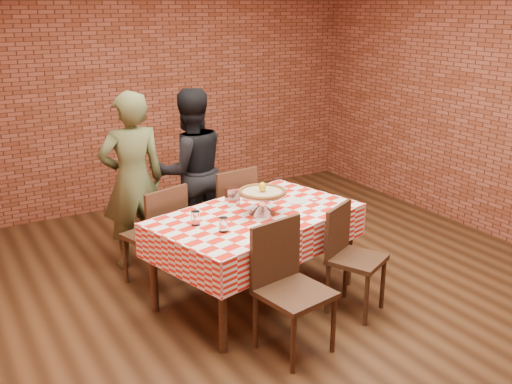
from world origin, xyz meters
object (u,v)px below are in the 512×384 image
at_px(pizza, 262,192).
at_px(diner_black, 190,171).
at_px(table, 256,256).
at_px(water_glass_left, 223,225).
at_px(pizza_stand, 262,203).
at_px(diner_olive, 133,181).
at_px(chair_far_right, 226,212).
at_px(condiment_caddy, 232,196).
at_px(chair_near_right, 357,261).
at_px(chair_far_left, 154,235).
at_px(chair_near_left, 295,291).
at_px(water_glass_right, 196,218).

bearing_deg(pizza, diner_black, 92.69).
relative_size(table, water_glass_left, 14.76).
relative_size(pizza_stand, diner_black, 0.24).
distance_m(pizza_stand, diner_olive, 1.35).
xyz_separation_m(chair_far_right, diner_black, (-0.19, 0.37, 0.35)).
height_order(condiment_caddy, chair_near_right, condiment_caddy).
xyz_separation_m(table, condiment_caddy, (-0.07, 0.27, 0.46)).
relative_size(chair_far_left, diner_black, 0.57).
relative_size(table, condiment_caddy, 10.73).
bearing_deg(chair_near_left, diner_black, 76.40).
bearing_deg(diner_black, water_glass_left, 78.14).
distance_m(water_glass_left, diner_olive, 1.37).
bearing_deg(pizza_stand, water_glass_left, -157.11).
distance_m(chair_near_right, chair_far_left, 1.76).
bearing_deg(water_glass_right, diner_olive, 95.46).
height_order(diner_olive, diner_black, diner_olive).
distance_m(chair_far_left, chair_far_right, 0.82).
xyz_separation_m(water_glass_right, diner_olive, (-0.11, 1.13, 0.02)).
bearing_deg(water_glass_right, table, -0.81).
bearing_deg(chair_far_right, table, 72.95).
height_order(water_glass_left, diner_olive, diner_olive).
xyz_separation_m(water_glass_left, water_glass_right, (-0.12, 0.23, 0.00)).
bearing_deg(diner_olive, chair_near_left, 107.21).
height_order(chair_far_right, diner_black, diner_black).
bearing_deg(pizza, water_glass_right, 176.42).
bearing_deg(diner_olive, table, 122.93).
distance_m(chair_near_left, diner_olive, 2.04).
height_order(table, diner_olive, diner_olive).
xyz_separation_m(pizza_stand, water_glass_right, (-0.57, 0.04, -0.03)).
bearing_deg(water_glass_left, diner_black, 74.95).
distance_m(pizza, water_glass_right, 0.59).
bearing_deg(chair_near_right, table, 107.95).
distance_m(chair_near_left, chair_far_left, 1.57).
height_order(pizza_stand, chair_near_right, pizza_stand).
xyz_separation_m(pizza, chair_near_right, (0.53, -0.57, -0.50)).
distance_m(table, condiment_caddy, 0.54).
relative_size(water_glass_left, water_glass_right, 1.00).
bearing_deg(pizza_stand, chair_far_right, 81.58).
distance_m(condiment_caddy, chair_far_right, 0.74).
relative_size(table, chair_near_left, 1.75).
xyz_separation_m(chair_far_left, diner_olive, (-0.01, 0.45, 0.37)).
distance_m(chair_near_right, diner_olive, 2.15).
relative_size(condiment_caddy, chair_far_right, 0.17).
bearing_deg(chair_far_right, diner_olive, -23.42).
relative_size(condiment_caddy, diner_black, 0.09).
bearing_deg(water_glass_right, water_glass_left, -61.87).
distance_m(chair_near_left, diner_black, 2.09).
height_order(water_glass_right, diner_black, diner_black).
bearing_deg(chair_far_right, chair_near_right, 99.63).
bearing_deg(condiment_caddy, chair_far_right, 77.09).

